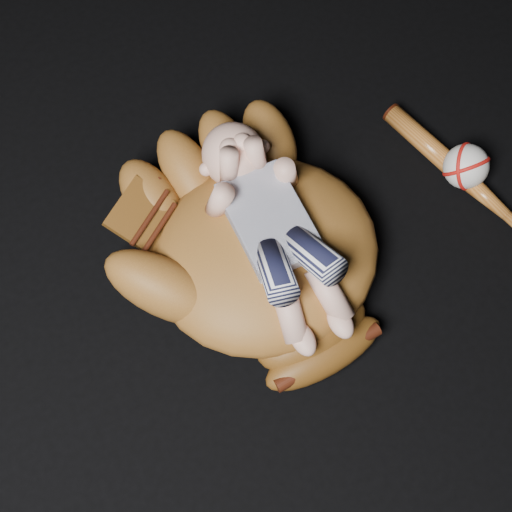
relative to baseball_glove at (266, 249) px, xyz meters
name	(u,v)px	position (x,y,z in m)	size (l,w,h in m)	color
baseball_glove	(266,249)	(0.00, 0.00, 0.00)	(0.47, 0.54, 0.17)	brown
newborn_baby	(278,235)	(0.01, -0.01, 0.06)	(0.18, 0.40, 0.16)	#DEA58F
baseball_bat	(470,183)	(0.40, -0.02, -0.07)	(0.04, 0.40, 0.04)	#A2591F
baseball	(466,166)	(0.40, 0.00, -0.04)	(0.08, 0.08, 0.08)	white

